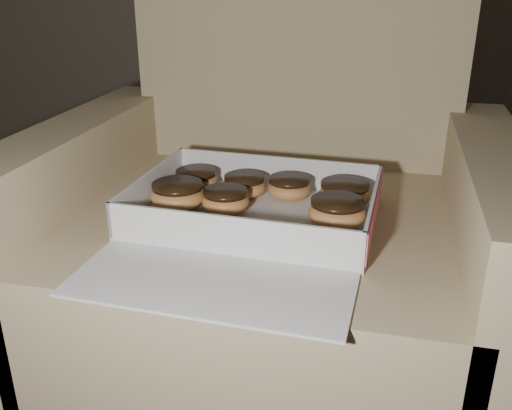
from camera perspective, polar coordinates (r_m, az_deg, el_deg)
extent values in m
cube|color=tan|center=(1.23, 1.12, -9.69)|extent=(0.75, 0.75, 0.44)
cube|color=tan|center=(1.38, 4.44, 15.78)|extent=(0.75, 0.15, 0.54)
cube|color=tan|center=(1.32, -16.39, -4.44)|extent=(0.13, 0.75, 0.58)
cube|color=tan|center=(1.18, 21.00, -8.51)|extent=(0.13, 0.75, 0.58)
cube|color=silver|center=(1.07, 0.00, -1.18)|extent=(0.45, 0.34, 0.01)
cube|color=silver|center=(1.20, 2.04, 3.39)|extent=(0.43, 0.02, 0.06)
cube|color=silver|center=(0.92, -2.67, -3.00)|extent=(0.43, 0.02, 0.06)
cube|color=silver|center=(1.13, -10.50, 1.71)|extent=(0.02, 0.32, 0.06)
cube|color=silver|center=(1.02, 11.58, -0.60)|extent=(0.02, 0.32, 0.06)
cube|color=#EA5E85|center=(1.02, 11.83, -0.62)|extent=(0.01, 0.32, 0.06)
cube|color=silver|center=(0.86, -4.56, -7.89)|extent=(0.43, 0.20, 0.01)
ellipsoid|color=#D9934B|center=(1.18, -6.00, 2.41)|extent=(0.09, 0.09, 0.04)
cylinder|color=black|center=(1.18, -6.03, 3.26)|extent=(0.08, 0.08, 0.01)
ellipsoid|color=#D9934B|center=(1.14, 3.36, 1.67)|extent=(0.09, 0.09, 0.04)
cylinder|color=black|center=(1.13, 3.38, 2.54)|extent=(0.08, 0.08, 0.01)
ellipsoid|color=#D9934B|center=(1.15, -1.16, 1.87)|extent=(0.09, 0.09, 0.04)
cylinder|color=black|center=(1.14, -1.17, 2.73)|extent=(0.08, 0.08, 0.01)
ellipsoid|color=#D9934B|center=(1.08, -3.05, 0.37)|extent=(0.09, 0.09, 0.04)
cylinder|color=black|center=(1.07, -3.07, 1.31)|extent=(0.08, 0.08, 0.01)
ellipsoid|color=#D9934B|center=(1.10, -7.82, 0.89)|extent=(0.10, 0.10, 0.05)
cylinder|color=black|center=(1.09, -7.88, 1.95)|extent=(0.10, 0.10, 0.01)
ellipsoid|color=#D9934B|center=(1.11, 8.82, 1.01)|extent=(0.10, 0.10, 0.05)
cylinder|color=black|center=(1.10, 8.88, 2.02)|extent=(0.09, 0.09, 0.01)
ellipsoid|color=#D9934B|center=(1.02, 8.10, -0.82)|extent=(0.10, 0.10, 0.05)
cylinder|color=black|center=(1.02, 8.17, 0.30)|extent=(0.10, 0.10, 0.01)
ellipsoid|color=black|center=(0.95, 6.68, -4.14)|extent=(0.01, 0.01, 0.00)
ellipsoid|color=black|center=(0.99, 3.97, -2.86)|extent=(0.01, 0.01, 0.00)
ellipsoid|color=black|center=(0.96, -2.41, -3.78)|extent=(0.01, 0.01, 0.00)
ellipsoid|color=black|center=(0.96, -5.98, -3.73)|extent=(0.01, 0.01, 0.00)
ellipsoid|color=black|center=(1.01, 6.94, -2.63)|extent=(0.01, 0.01, 0.00)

